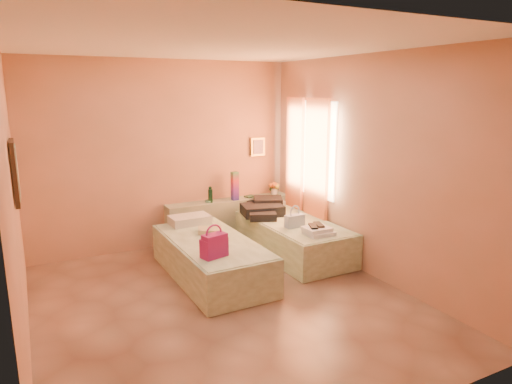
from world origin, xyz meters
The scene contains 16 objects.
ground centered at (0.00, 0.00, 0.00)m, with size 4.50×4.50×0.00m, color #A17C60.
room_walls centered at (0.21, 0.57, 1.79)m, with size 4.02×4.51×2.81m.
headboard_ledge centered at (0.98, 2.10, 0.33)m, with size 2.05×0.30×0.65m, color gray.
bed_left centered at (0.13, 0.78, 0.25)m, with size 0.90×2.00×0.50m, color beige.
bed_right centered at (1.50, 1.05, 0.25)m, with size 0.90×2.00×0.50m, color beige.
water_bottle centered at (0.64, 2.05, 0.77)m, with size 0.07×0.07×0.24m, color #133621.
rainbow_box centered at (1.05, 2.04, 0.88)m, with size 0.10×0.10×0.45m, color #A11364.
small_dish centered at (0.63, 2.08, 0.67)m, with size 0.13×0.13×0.03m, color #4B8B6F.
green_book centered at (1.34, 2.10, 0.66)m, with size 0.16×0.11×0.03m, color #23422F.
flower_vase centered at (1.79, 2.08, 0.78)m, with size 0.19×0.19×0.25m, color silver.
magenta_handbag centered at (-0.06, 0.19, 0.64)m, with size 0.29×0.16×0.27m, color #A11364.
khaki_garment centered at (0.24, 1.08, 0.53)m, with size 0.32×0.25×0.05m, color tan.
clothes_pile centered at (1.33, 1.54, 0.60)m, with size 0.66×0.66×0.20m, color black.
blue_handbag centered at (1.37, 0.76, 0.59)m, with size 0.27×0.12×0.17m, color #40629B.
towel_stack centered at (1.47, 0.32, 0.55)m, with size 0.35×0.30×0.10m, color white.
sandal_pair centered at (1.47, 0.37, 0.61)m, with size 0.17×0.23×0.02m, color black.
Camera 1 is at (-1.88, -4.39, 2.35)m, focal length 32.00 mm.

